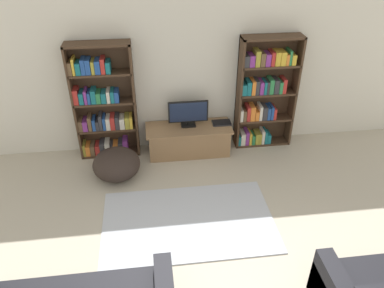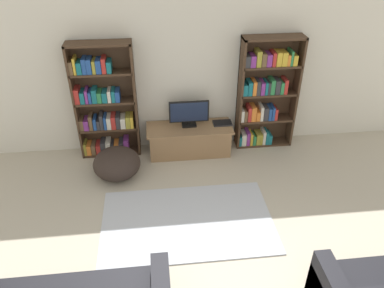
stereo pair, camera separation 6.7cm
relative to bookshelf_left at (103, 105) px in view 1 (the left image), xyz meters
The scene contains 8 objects.
wall_back 1.37m from the bookshelf_left, ahead, with size 8.80×0.06×2.60m.
bookshelf_left is the anchor object (origin of this frame).
bookshelf_right 2.66m from the bookshelf_left, ahead, with size 0.98×0.30×1.93m.
tv_stand 1.53m from the bookshelf_left, ahead, with size 1.43×0.56×0.49m.
television 1.38m from the bookshelf_left, ahead, with size 0.66×0.16×0.45m.
laptop 1.98m from the bookshelf_left, ahead, with size 0.32×0.21×0.03m.
area_rug 2.36m from the bookshelf_left, 58.00° to the right, with size 2.30×1.42×0.02m.
beanbag_ottoman 1.00m from the bookshelf_left, 76.44° to the right, with size 0.73×0.73×0.47m, color #2D231E.
Camera 1 is at (-0.55, -1.48, 3.63)m, focal length 35.00 mm.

